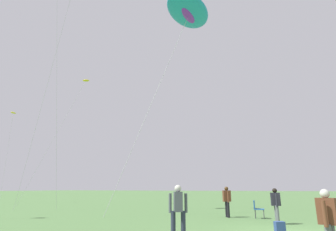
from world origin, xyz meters
The scene contains 9 objects.
big_show_kite centered at (6.36, 5.92, 14.48)m, with size 10.39×4.69×14.93m.
person_photographer centered at (-3.67, -0.56, 0.83)m, with size 0.50×0.41×1.44m.
person_tall_center centered at (2.42, 0.76, 0.84)m, with size 0.51×0.41×1.45m.
person_dark_jacket centered at (-2.62, 3.20, 0.90)m, with size 0.46×0.51×1.55m.
person_navy_jacket centered at (4.36, 3.24, 0.89)m, with size 0.49×0.45×1.53m.
folding_chair centered at (4.44, 1.76, 0.51)m, with size 0.51×0.51×0.86m.
backpack centered at (-0.70, 0.54, 0.22)m, with size 0.30×0.20×0.44m, color #2D4784.
small_kite_stunt_black centered at (9.74, 18.35, 11.72)m, with size 4.11×3.30×12.22m.
small_kite_delta_white centered at (8.89, 27.15, 9.19)m, with size 1.69×2.10×9.55m.
Camera 1 is at (-10.48, 0.06, 1.45)m, focal length 29.07 mm.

